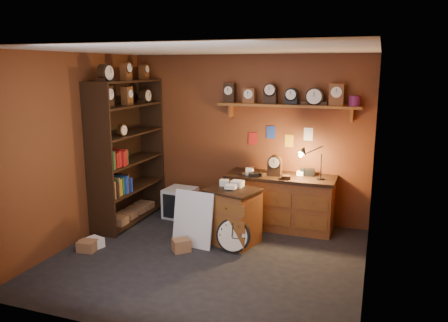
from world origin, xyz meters
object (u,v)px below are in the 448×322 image
shelving_unit (126,146)px  low_cabinet (233,214)px  big_round_clock (233,236)px  workbench (280,199)px

shelving_unit → low_cabinet: bearing=-10.1°
big_round_clock → workbench: bearing=70.8°
shelving_unit → workbench: 2.62m
workbench → low_cabinet: workbench is taller
workbench → big_round_clock: bearing=-109.2°
workbench → big_round_clock: workbench is taller
shelving_unit → low_cabinet: shelving_unit is taller
low_cabinet → big_round_clock: 0.38m
shelving_unit → low_cabinet: size_ratio=2.88×
workbench → shelving_unit: bearing=-168.6°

